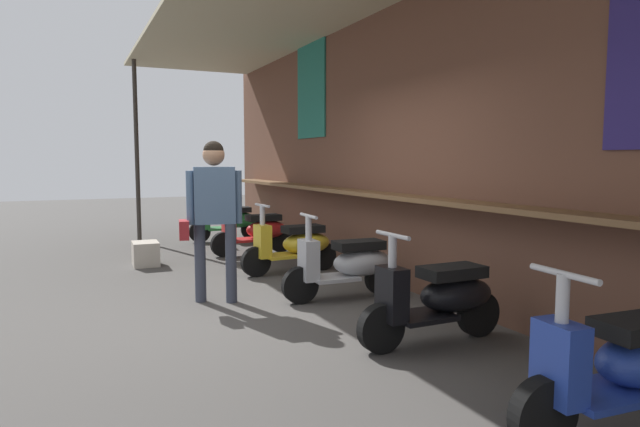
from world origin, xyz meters
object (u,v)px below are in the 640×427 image
(scooter_red, at_px, (257,231))
(shopper_with_handbag, at_px, (213,204))
(scooter_black, at_px, (440,298))
(scooter_yellow, at_px, (295,245))
(scooter_green, at_px, (230,221))
(scooter_blue, at_px, (626,365))
(merchandise_crate, at_px, (146,254))
(scooter_silver, at_px, (349,264))

(scooter_red, height_order, shopper_with_handbag, shopper_with_handbag)
(scooter_red, distance_m, scooter_black, 4.87)
(scooter_yellow, height_order, shopper_with_handbag, shopper_with_handbag)
(scooter_green, relative_size, scooter_blue, 1.00)
(scooter_blue, height_order, merchandise_crate, scooter_blue)
(scooter_red, bearing_deg, scooter_silver, 87.07)
(scooter_blue, distance_m, shopper_with_handbag, 4.12)
(merchandise_crate, bearing_deg, scooter_red, 98.21)
(scooter_silver, relative_size, scooter_black, 1.00)
(scooter_yellow, bearing_deg, shopper_with_handbag, 34.92)
(scooter_green, bearing_deg, scooter_silver, 93.73)
(scooter_green, height_order, merchandise_crate, scooter_green)
(scooter_green, bearing_deg, merchandise_crate, 50.06)
(scooter_green, height_order, scooter_red, same)
(scooter_green, bearing_deg, scooter_black, 93.73)
(scooter_silver, bearing_deg, scooter_black, 93.07)
(scooter_blue, relative_size, shopper_with_handbag, 0.80)
(scooter_yellow, relative_size, scooter_blue, 1.00)
(scooter_black, xyz_separation_m, shopper_with_handbag, (-2.13, -1.40, 0.69))
(scooter_black, height_order, shopper_with_handbag, shopper_with_handbag)
(merchandise_crate, bearing_deg, scooter_black, 21.40)
(scooter_green, xyz_separation_m, merchandise_crate, (1.89, -1.81, -0.21))
(scooter_green, xyz_separation_m, scooter_black, (6.51, 0.00, 0.00))
(scooter_green, relative_size, shopper_with_handbag, 0.80)
(scooter_green, bearing_deg, scooter_red, 93.73)
(scooter_blue, bearing_deg, scooter_green, -85.78)
(scooter_red, distance_m, scooter_yellow, 1.67)
(scooter_blue, bearing_deg, shopper_with_handbag, -65.62)
(scooter_blue, xyz_separation_m, shopper_with_handbag, (-3.81, -1.40, 0.69))
(scooter_blue, bearing_deg, merchandise_crate, -69.77)
(scooter_silver, relative_size, shopper_with_handbag, 0.80)
(scooter_red, relative_size, shopper_with_handbag, 0.80)
(scooter_silver, distance_m, shopper_with_handbag, 1.64)
(scooter_green, height_order, scooter_blue, same)
(scooter_green, distance_m, scooter_black, 6.51)
(scooter_silver, distance_m, scooter_black, 1.64)
(scooter_yellow, xyz_separation_m, scooter_blue, (4.90, -0.00, 0.00))
(scooter_red, bearing_deg, merchandise_crate, 5.27)
(scooter_red, xyz_separation_m, scooter_black, (4.87, 0.00, 0.00))
(scooter_yellow, bearing_deg, scooter_red, -92.73)
(shopper_with_handbag, xyz_separation_m, merchandise_crate, (-2.49, -0.41, -0.90))
(scooter_yellow, height_order, merchandise_crate, scooter_yellow)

